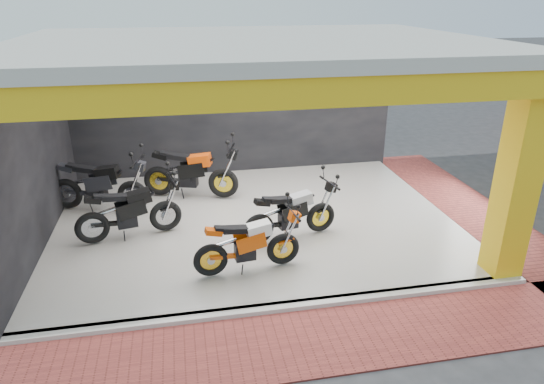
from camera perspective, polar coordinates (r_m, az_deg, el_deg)
The scene contains 16 objects.
ground at distance 8.40m, azimuth 0.21°, elevation -9.64°, with size 80.00×80.00×0.00m, color #2D2D30.
showroom_floor at distance 10.10m, azimuth -2.00°, elevation -3.45°, with size 8.00×6.00×0.10m, color silver.
showroom_ceiling at distance 9.12m, azimuth -2.31°, elevation 17.04°, with size 8.40×6.40×0.20m, color beige.
back_wall at distance 12.45m, azimuth -4.41°, elevation 9.84°, with size 8.20×0.20×3.50m, color black.
left_wall at distance 9.76m, azimuth -26.71°, elevation 3.89°, with size 0.20×6.20×3.50m, color black.
corner_column at distance 8.51m, azimuth 26.93°, elevation 1.37°, with size 0.50×0.50×3.50m, color yellow.
header_beam_front at distance 6.24m, azimuth 2.07°, elevation 11.71°, with size 8.40×0.30×0.40m, color yellow.
header_beam_right at distance 10.53m, azimuth 20.56°, elevation 14.79°, with size 0.30×6.40×0.40m, color yellow.
floor_kerb at distance 7.54m, azimuth 1.76°, elevation -13.37°, with size 8.00×0.20×0.10m, color silver.
paver_front at distance 6.97m, azimuth 3.22°, elevation -17.28°, with size 9.00×1.40×0.03m, color brown.
paver_right at distance 11.77m, azimuth 21.74°, elevation -1.40°, with size 1.40×7.00×0.03m, color brown.
moto_hero at distance 8.19m, azimuth 1.33°, elevation -4.99°, with size 1.93×0.71×1.18m, color #DB4C09, non-canonical shape.
moto_row_a at distance 9.33m, azimuth 5.79°, elevation -1.36°, with size 1.99×0.74×1.22m, color black, non-canonical shape.
moto_row_b at distance 9.53m, azimuth -12.55°, elevation -1.10°, with size 2.09×0.77×1.28m, color black, non-canonical shape.
moto_row_c at distance 10.86m, azimuth -5.81°, elevation 2.69°, with size 2.31×0.86×1.41m, color black, non-canonical shape.
moto_row_d at distance 10.59m, azimuth -16.23°, elevation 1.21°, with size 2.23×0.83×1.37m, color black, non-canonical shape.
Camera 1 is at (-1.39, -6.97, 4.47)m, focal length 32.00 mm.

